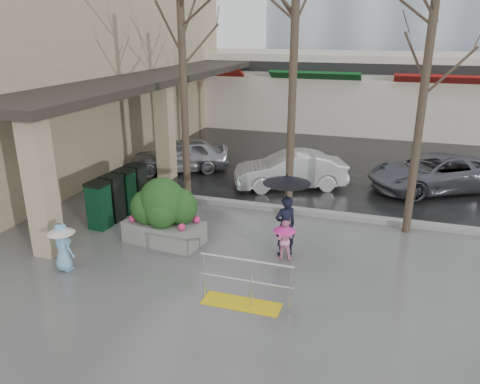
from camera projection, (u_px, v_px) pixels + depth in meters
The scene contains 20 objects.
ground at pixel (204, 267), 10.90m from camera, with size 120.00×120.00×0.00m, color #51514F.
street_asphalt at pixel (330, 113), 30.64m from camera, with size 120.00×36.00×0.01m, color black.
curb at pixel (253, 206), 14.46m from camera, with size 120.00×0.30×0.15m, color gray.
near_building at pixel (73, 60), 19.36m from camera, with size 6.00×18.00×8.00m, color tan.
canopy_slab at pixel (165, 72), 18.27m from camera, with size 2.80×18.00×0.25m, color #2D2823.
pillar_front at pixel (41, 186), 11.00m from camera, with size 0.55×0.55×3.50m, color tan.
pillar_back at pixel (165, 131), 16.83m from camera, with size 0.55×0.55×3.50m, color tan.
storefront_row at pixel (360, 90), 25.77m from camera, with size 34.00×6.74×4.00m.
handrail at pixel (244, 288), 9.30m from camera, with size 1.90×0.50×1.03m.
tree_west at pixel (181, 35), 13.02m from camera, with size 3.20×3.20×6.80m.
tree_midwest at pixel (295, 29), 12.04m from camera, with size 3.20×3.20×7.00m.
tree_mideast at pixel (430, 46), 11.21m from camera, with size 3.20×3.20×6.50m.
woman at pixel (286, 206), 11.10m from camera, with size 1.14×1.14×2.07m.
child_pink at pixel (284, 236), 11.15m from camera, with size 0.55×0.55×0.99m.
child_blue at pixel (62, 243), 10.57m from camera, with size 0.64×0.63×1.14m.
planter at pixel (164, 212), 11.93m from camera, with size 2.11×1.26×1.74m.
news_boxes at pixel (119, 195), 13.65m from camera, with size 0.67×2.41×1.33m.
car_a at pixel (180, 155), 18.02m from camera, with size 1.49×3.70×1.26m, color #9D9DA1.
car_b at pixel (290, 170), 16.11m from camera, with size 1.33×3.82×1.26m, color silver.
car_c at pixel (435, 172), 15.87m from camera, with size 2.09×4.53×1.26m, color #58595F.
Camera 1 is at (3.78, -8.97, 5.28)m, focal length 35.00 mm.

